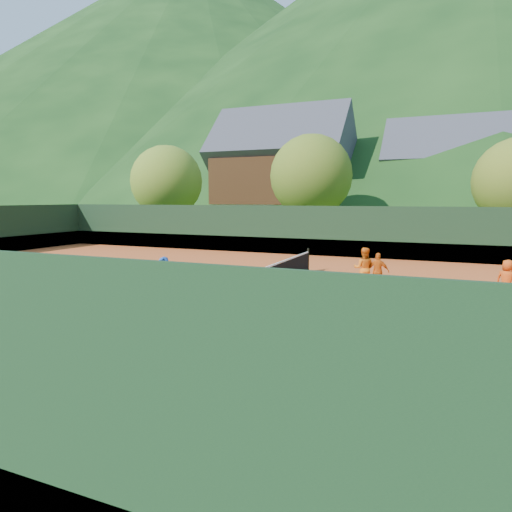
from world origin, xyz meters
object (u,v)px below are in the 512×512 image
at_px(coach, 164,286).
at_px(student_c, 507,280).
at_px(tennis_net, 259,282).
at_px(ball_hopper, 73,280).
at_px(student_a, 364,268).
at_px(student_b, 378,271).
at_px(chalet_left, 282,177).
at_px(chalet_mid, 451,183).

height_order(coach, student_c, coach).
bearing_deg(coach, tennis_net, 59.88).
height_order(coach, ball_hopper, coach).
height_order(student_a, ball_hopper, student_a).
bearing_deg(student_b, chalet_left, -62.77).
bearing_deg(coach, chalet_mid, 71.21).
bearing_deg(chalet_mid, student_a, -95.13).
bearing_deg(student_c, chalet_mid, -62.39).
distance_m(tennis_net, ball_hopper, 6.28).
xyz_separation_m(ball_hopper, chalet_left, (-4.72, 33.39, 4.88)).
bearing_deg(tennis_net, coach, -112.62).
height_order(tennis_net, ball_hopper, tennis_net).
bearing_deg(chalet_mid, coach, -101.29).
relative_size(ball_hopper, chalet_left, 0.07).
height_order(student_a, student_b, student_a).
xyz_separation_m(coach, student_c, (9.49, 6.14, -0.17)).
bearing_deg(tennis_net, student_b, 36.44).
height_order(student_b, ball_hopper, student_b).
bearing_deg(chalet_mid, tennis_net, -100.01).
distance_m(student_a, chalet_left, 30.71).
height_order(student_c, ball_hopper, student_c).
height_order(chalet_left, chalet_mid, chalet_left).
xyz_separation_m(student_a, chalet_left, (-13.19, 27.31, 4.83)).
xyz_separation_m(student_a, student_b, (0.52, 0.05, -0.09)).
bearing_deg(student_c, student_b, 20.98).
xyz_separation_m(student_a, tennis_net, (-3.19, -2.69, -0.30)).
height_order(student_c, tennis_net, student_c).
distance_m(ball_hopper, chalet_mid, 39.28).
xyz_separation_m(student_c, tennis_net, (-7.98, -2.51, -0.20)).
bearing_deg(student_c, student_a, 21.94).
xyz_separation_m(coach, student_a, (4.70, 6.31, -0.07)).
relative_size(student_b, ball_hopper, 1.41).
relative_size(student_c, chalet_left, 0.10).
bearing_deg(student_c, chalet_left, -32.80).
height_order(ball_hopper, chalet_left, chalet_left).
bearing_deg(chalet_left, ball_hopper, -81.95).
distance_m(student_b, student_c, 4.27).
distance_m(coach, ball_hopper, 3.78).
bearing_deg(ball_hopper, tennis_net, 32.69).
relative_size(coach, student_a, 1.09).
height_order(coach, student_a, coach).
xyz_separation_m(tennis_net, ball_hopper, (-5.28, -3.39, 0.25)).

